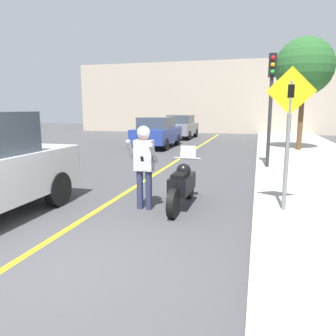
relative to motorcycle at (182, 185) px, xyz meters
name	(u,v)px	position (x,y,z in m)	size (l,w,h in m)	color
ground_plane	(51,268)	(-1.08, -3.24, -0.50)	(80.00, 80.00, 0.00)	#424244
road_center_line	(150,177)	(-1.68, 2.76, -0.49)	(0.12, 36.00, 0.01)	yellow
building_backdrop	(229,97)	(-1.08, 22.76, 2.61)	(28.00, 1.20, 6.21)	#B2A38E
motorcycle	(182,185)	(0.00, 0.00, 0.00)	(0.62, 2.15, 1.28)	black
person_biker	(144,158)	(-0.75, -0.37, 0.61)	(0.59, 0.48, 1.79)	#282D4C
crossing_sign	(289,126)	(2.11, -0.08, 1.31)	(0.91, 0.08, 2.78)	slate
traffic_light	(271,89)	(1.90, 4.98, 2.27)	(0.26, 0.30, 3.80)	#2D2D30
street_tree	(304,67)	(3.51, 10.49, 3.58)	(2.73, 2.73, 5.33)	brown
parked_car_blue	(157,132)	(-3.86, 10.57, 0.36)	(1.88, 4.20, 1.68)	black
parked_car_grey	(181,127)	(-3.89, 16.53, 0.36)	(1.88, 4.20, 1.68)	black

